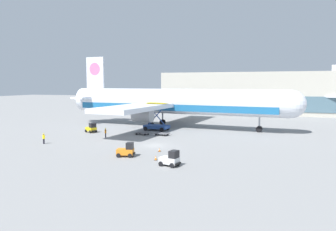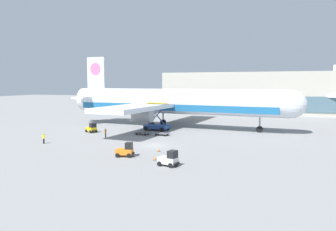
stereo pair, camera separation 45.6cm
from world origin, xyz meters
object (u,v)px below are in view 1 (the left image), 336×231
object	(u,v)px
traffic_cone_far	(156,158)
scissor_lift_loader	(157,120)
baggage_dolly_lead	(142,133)
ground_crew_near	(44,137)
airplane_main	(170,102)
baggage_dolly_second	(162,134)
ground_crew_far	(106,132)
traffic_cone_near	(160,150)
baggage_tug_mid	(171,159)
baggage_tug_far	(91,128)
baggage_tug_foreground	(127,150)

from	to	relation	value
traffic_cone_far	scissor_lift_loader	bearing A→B (deg)	110.57
baggage_dolly_lead	ground_crew_near	size ratio (longest dim) A/B	2.05
airplane_main	baggage_dolly_second	size ratio (longest dim) A/B	15.39
ground_crew_far	scissor_lift_loader	bearing A→B (deg)	147.65
traffic_cone_near	traffic_cone_far	distance (m)	5.58
scissor_lift_loader	baggage_tug_mid	distance (m)	31.44
baggage_tug_mid	traffic_cone_far	size ratio (longest dim) A/B	4.25
airplane_main	baggage_tug_far	size ratio (longest dim) A/B	20.68
airplane_main	traffic_cone_far	xyz separation A→B (m)	(8.93, -32.61, -5.53)
baggage_tug_foreground	ground_crew_far	bearing A→B (deg)	116.46
baggage_tug_far	ground_crew_far	bearing A→B (deg)	-12.40
scissor_lift_loader	traffic_cone_far	bearing A→B (deg)	-64.41
baggage_tug_far	traffic_cone_far	distance (m)	28.79
baggage_dolly_lead	ground_crew_far	bearing A→B (deg)	-125.66
ground_crew_far	traffic_cone_near	size ratio (longest dim) A/B	3.32
baggage_dolly_lead	ground_crew_far	size ratio (longest dim) A/B	2.10
traffic_cone_far	ground_crew_far	bearing A→B (deg)	137.88
baggage_dolly_second	ground_crew_near	size ratio (longest dim) A/B	2.05
baggage_dolly_second	ground_crew_near	bearing A→B (deg)	-128.89
airplane_main	baggage_tug_foreground	world-z (taller)	airplane_main
baggage_dolly_second	scissor_lift_loader	bearing A→B (deg)	126.71
baggage_dolly_lead	traffic_cone_near	world-z (taller)	traffic_cone_near
baggage_tug_mid	baggage_tug_far	xyz separation A→B (m)	(-24.54, 21.27, 0.00)
baggage_tug_mid	baggage_tug_foreground	bearing A→B (deg)	170.84
airplane_main	traffic_cone_near	world-z (taller)	airplane_main
baggage_dolly_second	baggage_dolly_lead	bearing A→B (deg)	-166.51
airplane_main	baggage_tug_far	world-z (taller)	airplane_main
scissor_lift_loader	ground_crew_near	world-z (taller)	scissor_lift_loader
baggage_tug_foreground	scissor_lift_loader	bearing A→B (deg)	88.79
baggage_tug_foreground	baggage_tug_mid	distance (m)	8.09
baggage_tug_far	ground_crew_near	xyz separation A→B (m)	(-0.57, -13.96, 0.22)
baggage_dolly_second	ground_crew_near	distance (m)	21.84
scissor_lift_loader	baggage_tug_foreground	distance (m)	26.25
baggage_tug_far	baggage_dolly_second	world-z (taller)	baggage_tug_far
baggage_tug_mid	baggage_dolly_second	xyz separation A→B (m)	(-9.22, 22.28, -0.49)
traffic_cone_near	baggage_dolly_second	bearing A→B (deg)	108.59
airplane_main	ground_crew_near	size ratio (longest dim) A/B	31.54
baggage_tug_foreground	ground_crew_far	world-z (taller)	baggage_tug_foreground
airplane_main	traffic_cone_near	xyz separation A→B (m)	(7.48, -27.22, -5.58)
baggage_tug_far	baggage_dolly_lead	xyz separation A→B (m)	(11.33, 0.62, -0.49)
traffic_cone_far	baggage_dolly_lead	bearing A→B (deg)	117.86
scissor_lift_loader	baggage_tug_far	xyz separation A→B (m)	(-11.77, -7.43, -1.39)
baggage_dolly_lead	baggage_dolly_second	xyz separation A→B (m)	(3.99, 0.40, 0.00)
baggage_dolly_lead	traffic_cone_far	bearing A→B (deg)	-54.35
ground_crew_far	traffic_cone_far	bearing A→B (deg)	40.19
baggage_dolly_lead	ground_crew_far	world-z (taller)	ground_crew_far
ground_crew_near	traffic_cone_far	size ratio (longest dim) A/B	2.91
baggage_dolly_lead	scissor_lift_loader	bearing A→B (deg)	94.07
baggage_tug_mid	ground_crew_near	world-z (taller)	baggage_tug_mid
baggage_tug_mid	baggage_tug_far	world-z (taller)	same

